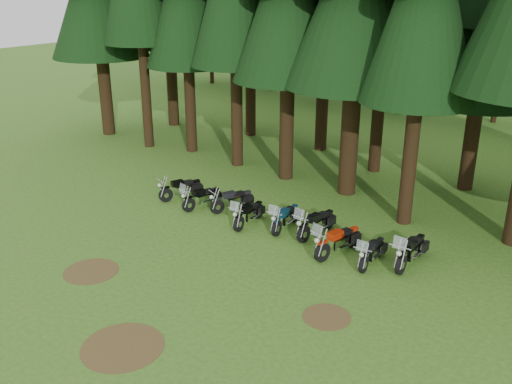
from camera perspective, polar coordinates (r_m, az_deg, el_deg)
ground at (r=18.77m, az=-5.68°, el=-8.31°), size 120.00×120.00×0.00m
decid_0 at (r=50.01m, az=-4.48°, el=17.38°), size 8.00×7.78×10.00m
decid_1 at (r=46.54m, az=1.80°, el=17.06°), size 7.91×7.69×9.88m
decid_2 at (r=42.73m, az=7.21°, el=15.36°), size 6.72×6.53×8.40m
decid_3 at (r=40.47m, az=14.59°, el=13.91°), size 6.12×5.95×7.65m
decid_4 at (r=39.56m, az=23.81°, el=12.46°), size 5.93×5.76×7.41m
dirt_patch_0 at (r=19.68m, az=-16.17°, el=-7.62°), size 1.80×1.80×0.01m
dirt_patch_1 at (r=16.78m, az=7.07°, el=-12.27°), size 1.40×1.40×0.01m
dirt_patch_2 at (r=15.91m, az=-13.19°, el=-14.84°), size 2.20×2.20×0.01m
motorcycle_0 at (r=24.80m, az=-7.47°, el=0.29°), size 0.85×1.99×0.84m
motorcycle_1 at (r=23.76m, az=-5.41°, el=-0.59°), size 0.60×2.03×1.28m
motorcycle_2 at (r=23.42m, az=-2.34°, el=-0.86°), size 0.82×1.95×0.83m
motorcycle_3 at (r=22.05m, az=-0.75°, el=-2.25°), size 0.50×2.08×1.30m
motorcycle_4 at (r=21.72m, az=2.96°, el=-2.63°), size 0.55×2.12×1.33m
motorcycle_5 at (r=21.25m, az=6.03°, el=-3.20°), size 0.49×2.25×1.41m
motorcycle_6 at (r=19.96m, az=8.19°, el=-4.94°), size 0.74×2.32×1.46m
motorcycle_7 at (r=19.55m, az=11.50°, el=-5.99°), size 0.45×1.99×1.25m
motorcycle_8 at (r=19.78m, az=15.19°, el=-5.79°), size 0.43×2.29×1.45m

